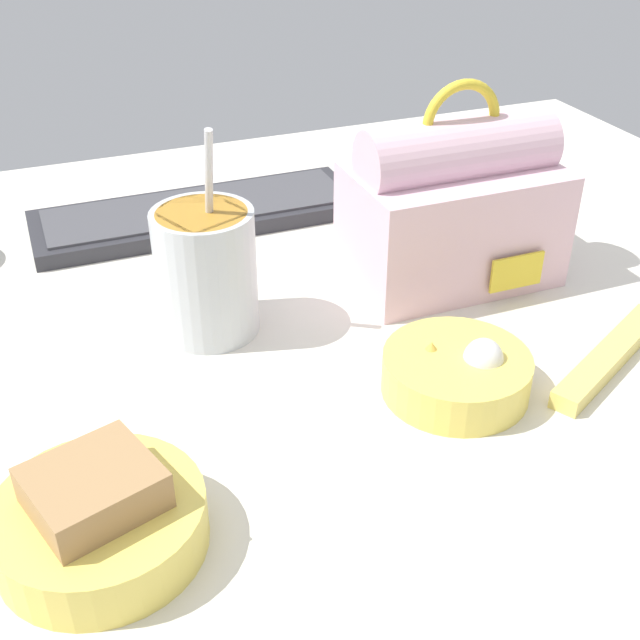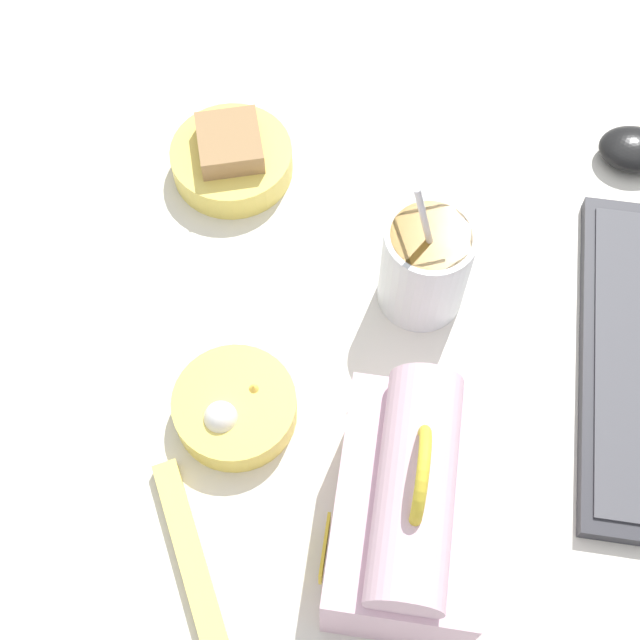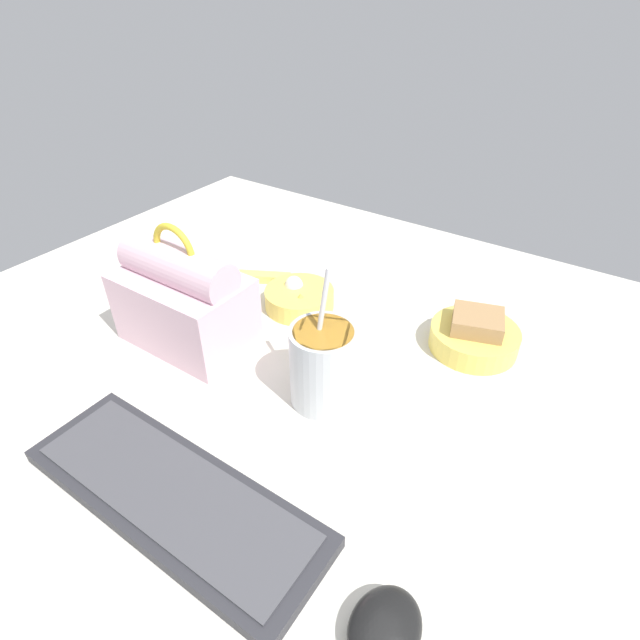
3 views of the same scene
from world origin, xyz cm
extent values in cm
cube|color=silver|center=(0.00, 0.00, 1.00)|extent=(140.00, 110.00, 2.00)
cube|color=#2D2D33|center=(1.05, 29.75, 2.90)|extent=(38.49, 12.72, 1.80)
cube|color=#47474C|center=(1.05, 29.75, 3.95)|extent=(35.41, 10.43, 0.30)
cube|color=beige|center=(22.00, 6.96, 7.91)|extent=(20.63, 12.86, 11.82)
cylinder|color=beige|center=(22.00, 6.96, 15.61)|extent=(19.60, 6.50, 6.50)
cube|color=yellow|center=(25.61, 0.43, 5.25)|extent=(5.78, 0.30, 3.55)
torus|color=yellow|center=(22.00, 6.96, 18.53)|extent=(8.22, 1.00, 8.22)
cylinder|color=silver|center=(-3.79, 6.12, 7.98)|extent=(9.21, 9.21, 11.96)
cylinder|color=#C6892D|center=(-3.79, 6.12, 13.66)|extent=(8.11, 8.11, 0.60)
cylinder|color=silver|center=(-3.10, 5.66, 15.25)|extent=(0.70, 4.01, 13.52)
cylinder|color=#EFD65B|center=(-17.29, -17.10, 3.84)|extent=(13.98, 13.98, 3.68)
cube|color=#A87F51|center=(-17.29, -17.10, 5.86)|extent=(9.47, 9.02, 5.15)
cylinder|color=#EFD65B|center=(12.76, -10.91, 3.76)|extent=(12.36, 12.36, 3.53)
ellipsoid|color=white|center=(14.61, -11.83, 5.21)|extent=(3.36, 3.36, 3.95)
cone|color=#EFBC47|center=(11.21, -9.18, 4.73)|extent=(5.58, 5.58, 3.00)
sphere|color=#4C5623|center=(13.16, -14.66, 3.98)|extent=(1.48, 1.48, 1.48)
sphere|color=#4C5623|center=(13.67, -13.94, 3.98)|extent=(1.48, 1.48, 1.48)
sphere|color=#4C5623|center=(13.74, -13.05, 3.98)|extent=(1.48, 1.48, 1.48)
cube|color=#EFD666|center=(27.38, -12.46, 2.80)|extent=(17.26, 10.70, 1.60)
camera|label=1|loc=(-17.57, -56.98, 43.05)|focal=45.00mm
camera|label=2|loc=(44.37, 2.37, 86.52)|focal=50.00mm
camera|label=3|loc=(-32.40, 49.02, 52.52)|focal=28.00mm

